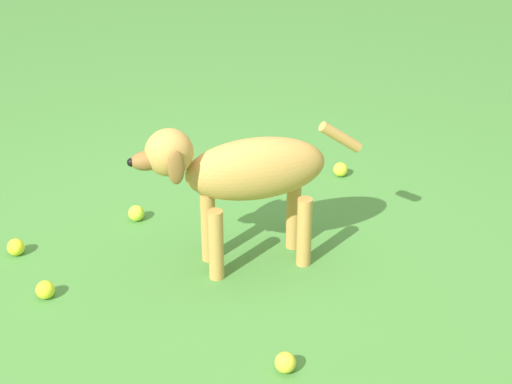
{
  "coord_description": "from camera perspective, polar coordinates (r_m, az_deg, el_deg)",
  "views": [
    {
      "loc": [
        -2.36,
        -0.37,
        1.58
      ],
      "look_at": [
        0.09,
        -0.19,
        0.29
      ],
      "focal_mm": 54.19,
      "sensor_mm": 36.0,
      "label": 1
    }
  ],
  "objects": [
    {
      "name": "ground",
      "position": [
        2.86,
        -3.91,
        -5.97
      ],
      "size": [
        14.0,
        14.0,
        0.0
      ],
      "primitive_type": "plane",
      "color": "#478438"
    },
    {
      "name": "dog",
      "position": [
        2.73,
        -1.01,
        1.43
      ],
      "size": [
        0.38,
        0.81,
        0.57
      ],
      "rotation": [
        0.0,
        0.0,
        1.92
      ],
      "color": "#C69347",
      "rests_on": "ground"
    },
    {
      "name": "tennis_ball_2",
      "position": [
        3.21,
        -8.83,
        -1.56
      ],
      "size": [
        0.07,
        0.07,
        0.07
      ],
      "primitive_type": "sphere",
      "color": "#C6E234",
      "rests_on": "ground"
    },
    {
      "name": "tennis_ball_0",
      "position": [
        2.81,
        -15.29,
        -6.97
      ],
      "size": [
        0.07,
        0.07,
        0.07
      ],
      "primitive_type": "sphere",
      "color": "yellow",
      "rests_on": "ground"
    },
    {
      "name": "tennis_ball_3",
      "position": [
        2.41,
        2.19,
        -12.47
      ],
      "size": [
        0.07,
        0.07,
        0.07
      ],
      "primitive_type": "sphere",
      "color": "yellow",
      "rests_on": "ground"
    },
    {
      "name": "tennis_ball_1",
      "position": [
        3.09,
        -17.3,
        -3.91
      ],
      "size": [
        0.07,
        0.07,
        0.07
      ],
      "primitive_type": "sphere",
      "color": "yellow",
      "rests_on": "ground"
    },
    {
      "name": "tennis_ball_4",
      "position": [
        3.56,
        6.26,
        1.66
      ],
      "size": [
        0.07,
        0.07,
        0.07
      ],
      "primitive_type": "sphere",
      "color": "#CEDF32",
      "rests_on": "ground"
    }
  ]
}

